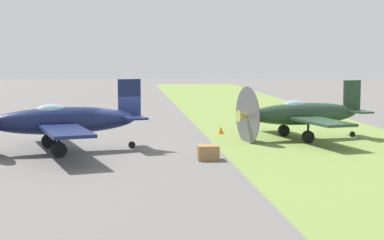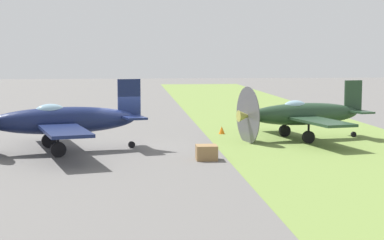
{
  "view_description": "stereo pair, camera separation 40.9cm",
  "coord_description": "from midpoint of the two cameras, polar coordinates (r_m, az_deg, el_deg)",
  "views": [
    {
      "loc": [
        -30.58,
        0.25,
        4.64
      ],
      "look_at": [
        0.54,
        -3.11,
        1.26
      ],
      "focal_mm": 59.35,
      "sensor_mm": 36.0,
      "label": 1
    },
    {
      "loc": [
        -30.62,
        -0.15,
        4.64
      ],
      "look_at": [
        0.54,
        -3.11,
        1.26
      ],
      "focal_mm": 59.35,
      "sensor_mm": 36.0,
      "label": 2
    }
  ],
  "objects": [
    {
      "name": "ground_plane",
      "position": [
        30.95,
        -6.01,
        -2.5
      ],
      "size": [
        160.0,
        160.0,
        0.0
      ],
      "primitive_type": "plane",
      "color": "#605E5B"
    },
    {
      "name": "grass_verge",
      "position": [
        32.46,
        11.45,
        -2.18
      ],
      "size": [
        120.0,
        11.0,
        0.01
      ],
      "primitive_type": "cube",
      "color": "olive",
      "rests_on": "ground"
    },
    {
      "name": "airplane_lead",
      "position": [
        29.93,
        -12.11,
        -0.08
      ],
      "size": [
        9.83,
        7.89,
        3.49
      ],
      "rotation": [
        0.0,
        0.0,
        0.27
      ],
      "color": "#141E47",
      "rests_on": "ground"
    },
    {
      "name": "airplane_wingman",
      "position": [
        34.03,
        9.45,
        0.54
      ],
      "size": [
        9.16,
        7.32,
        3.25
      ],
      "rotation": [
        0.0,
        0.0,
        0.22
      ],
      "color": "#233D28",
      "rests_on": "ground"
    },
    {
      "name": "supply_crate",
      "position": [
        27.33,
        1.01,
        -2.94
      ],
      "size": [
        0.91,
        0.91,
        0.64
      ],
      "primitive_type": "cube",
      "rotation": [
        0.0,
        0.0,
        1.56
      ],
      "color": "olive",
      "rests_on": "ground"
    },
    {
      "name": "runway_marker_cone",
      "position": [
        35.98,
        2.27,
        -0.91
      ],
      "size": [
        0.36,
        0.36,
        0.44
      ],
      "primitive_type": "cone",
      "color": "orange",
      "rests_on": "ground"
    }
  ]
}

